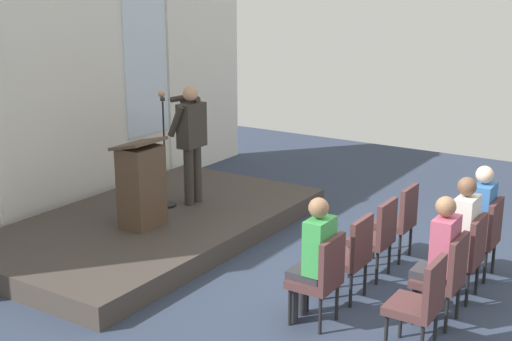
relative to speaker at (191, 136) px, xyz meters
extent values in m
plane|color=#2D384C|center=(-0.76, -3.46, -1.24)|extent=(13.48, 13.48, 0.00)
cube|color=silver|center=(-0.76, 1.73, 1.01)|extent=(8.71, 0.10, 4.51)
cube|color=silver|center=(0.98, 1.67, 1.00)|extent=(0.97, 0.04, 2.68)
cube|color=silver|center=(1.62, 1.67, 1.01)|extent=(0.20, 0.08, 4.51)
cube|color=#3F3833|center=(-0.76, 0.07, -1.11)|extent=(4.72, 2.71, 0.27)
cylinder|color=#332D28|center=(-0.09, -0.02, -0.56)|extent=(0.14, 0.14, 0.82)
cylinder|color=#332D28|center=(0.09, -0.02, -0.56)|extent=(0.14, 0.14, 0.82)
cube|color=#332D28|center=(0.00, -0.02, 0.15)|extent=(0.42, 0.22, 0.62)
cube|color=#26663F|center=(0.00, 0.10, 0.23)|extent=(0.06, 0.01, 0.37)
sphere|color=tan|center=(0.00, -0.01, 0.60)|extent=(0.21, 0.21, 0.21)
cylinder|color=#332D28|center=(-0.24, 0.06, 0.24)|extent=(0.09, 0.28, 0.45)
cylinder|color=#332D28|center=(0.15, 0.11, 0.47)|extent=(0.15, 0.36, 0.15)
cylinder|color=#332D28|center=(0.10, 0.25, 0.50)|extent=(0.11, 0.34, 0.15)
sphere|color=tan|center=(0.00, 0.51, 0.55)|extent=(0.10, 0.10, 0.10)
cylinder|color=black|center=(-0.32, 0.22, -0.96)|extent=(0.28, 0.28, 0.03)
cylinder|color=black|center=(-0.32, 0.22, -0.22)|extent=(0.02, 0.02, 1.45)
sphere|color=#262626|center=(-0.32, 0.22, 0.54)|extent=(0.07, 0.07, 0.07)
cube|color=#4C3828|center=(-1.12, -0.07, -0.45)|extent=(0.52, 0.40, 1.05)
cube|color=#4C3828|center=(-1.12, -0.05, 0.11)|extent=(0.60, 0.48, 0.14)
cylinder|color=black|center=(-1.60, -2.76, -1.04)|extent=(0.04, 0.04, 0.40)
cylinder|color=black|center=(-1.96, -2.76, -1.04)|extent=(0.04, 0.04, 0.40)
cylinder|color=black|center=(-1.60, -3.10, -1.04)|extent=(0.04, 0.04, 0.40)
cylinder|color=black|center=(-1.96, -3.10, -1.04)|extent=(0.04, 0.04, 0.40)
cube|color=#4C2D2D|center=(-1.78, -2.93, -0.80)|extent=(0.46, 0.44, 0.08)
cube|color=#4C2D2D|center=(-1.78, -3.12, -0.53)|extent=(0.46, 0.06, 0.46)
cylinder|color=#2D2D33|center=(-1.87, -2.75, -1.02)|extent=(0.10, 0.10, 0.44)
cylinder|color=#2D2D33|center=(-1.69, -2.75, -1.02)|extent=(0.10, 0.10, 0.44)
cube|color=#2D2D33|center=(-1.78, -2.87, -0.74)|extent=(0.34, 0.36, 0.12)
cube|color=green|center=(-1.78, -2.98, -0.41)|extent=(0.36, 0.20, 0.55)
sphere|color=#8C6647|center=(-1.78, -2.96, -0.02)|extent=(0.20, 0.20, 0.20)
cylinder|color=black|center=(-0.92, -2.76, -1.04)|extent=(0.04, 0.04, 0.40)
cylinder|color=black|center=(-1.28, -2.76, -1.04)|extent=(0.04, 0.04, 0.40)
cylinder|color=black|center=(-0.92, -3.10, -1.04)|extent=(0.04, 0.04, 0.40)
cylinder|color=black|center=(-1.28, -3.10, -1.04)|extent=(0.04, 0.04, 0.40)
cube|color=#4C2D2D|center=(-1.10, -2.93, -0.80)|extent=(0.46, 0.44, 0.08)
cube|color=#4C2D2D|center=(-1.10, -3.12, -0.53)|extent=(0.46, 0.06, 0.46)
cylinder|color=black|center=(-0.24, -2.76, -1.04)|extent=(0.04, 0.04, 0.40)
cylinder|color=black|center=(-0.60, -2.76, -1.04)|extent=(0.04, 0.04, 0.40)
cylinder|color=black|center=(-0.24, -3.10, -1.04)|extent=(0.04, 0.04, 0.40)
cylinder|color=black|center=(-0.60, -3.10, -1.04)|extent=(0.04, 0.04, 0.40)
cube|color=#4C2D2D|center=(-0.42, -2.93, -0.80)|extent=(0.46, 0.44, 0.08)
cube|color=#4C2D2D|center=(-0.42, -3.12, -0.53)|extent=(0.46, 0.06, 0.46)
cylinder|color=black|center=(0.45, -2.76, -1.04)|extent=(0.04, 0.04, 0.40)
cylinder|color=black|center=(0.09, -2.76, -1.04)|extent=(0.04, 0.04, 0.40)
cylinder|color=black|center=(0.45, -3.10, -1.04)|extent=(0.04, 0.04, 0.40)
cylinder|color=black|center=(0.09, -3.10, -1.04)|extent=(0.04, 0.04, 0.40)
cube|color=#4C2D2D|center=(0.27, -2.93, -0.80)|extent=(0.46, 0.44, 0.08)
cube|color=#4C2D2D|center=(0.27, -3.12, -0.53)|extent=(0.46, 0.06, 0.46)
cylinder|color=black|center=(-1.60, -3.78, -1.04)|extent=(0.04, 0.04, 0.40)
cylinder|color=black|center=(-1.96, -3.78, -1.04)|extent=(0.04, 0.04, 0.40)
cylinder|color=black|center=(-1.60, -4.12, -1.04)|extent=(0.04, 0.04, 0.40)
cube|color=#4C2D2D|center=(-1.78, -3.95, -0.80)|extent=(0.46, 0.44, 0.08)
cube|color=#4C2D2D|center=(-1.78, -4.14, -0.53)|extent=(0.46, 0.06, 0.46)
cylinder|color=black|center=(-0.92, -3.78, -1.04)|extent=(0.04, 0.04, 0.40)
cylinder|color=black|center=(-1.28, -3.78, -1.04)|extent=(0.04, 0.04, 0.40)
cylinder|color=black|center=(-0.92, -4.12, -1.04)|extent=(0.04, 0.04, 0.40)
cylinder|color=black|center=(-1.28, -4.12, -1.04)|extent=(0.04, 0.04, 0.40)
cube|color=#4C2D2D|center=(-1.10, -3.95, -0.80)|extent=(0.46, 0.44, 0.08)
cube|color=#4C2D2D|center=(-1.10, -4.14, -0.53)|extent=(0.46, 0.06, 0.46)
cylinder|color=#2D2D33|center=(-1.19, -3.77, -1.02)|extent=(0.10, 0.10, 0.44)
cylinder|color=#2D2D33|center=(-1.01, -3.77, -1.02)|extent=(0.10, 0.10, 0.44)
cube|color=#2D2D33|center=(-1.10, -3.89, -0.74)|extent=(0.34, 0.36, 0.12)
cube|color=#B24C66|center=(-1.10, -4.00, -0.41)|extent=(0.36, 0.20, 0.56)
sphere|color=#8C6647|center=(-1.10, -3.98, -0.02)|extent=(0.20, 0.20, 0.20)
cylinder|color=black|center=(-0.24, -3.78, -1.04)|extent=(0.04, 0.04, 0.40)
cylinder|color=black|center=(-0.60, -3.78, -1.04)|extent=(0.04, 0.04, 0.40)
cylinder|color=black|center=(-0.24, -4.12, -1.04)|extent=(0.04, 0.04, 0.40)
cylinder|color=black|center=(-0.60, -4.12, -1.04)|extent=(0.04, 0.04, 0.40)
cube|color=#4C2D2D|center=(-0.42, -3.95, -0.80)|extent=(0.46, 0.44, 0.08)
cube|color=#4C2D2D|center=(-0.42, -4.14, -0.53)|extent=(0.46, 0.06, 0.46)
cylinder|color=#2D2D33|center=(-0.51, -3.77, -1.02)|extent=(0.10, 0.10, 0.44)
cylinder|color=#2D2D33|center=(-0.33, -3.77, -1.02)|extent=(0.10, 0.10, 0.44)
cube|color=#2D2D33|center=(-0.42, -3.89, -0.74)|extent=(0.34, 0.36, 0.12)
cube|color=silver|center=(-0.42, -4.00, -0.39)|extent=(0.36, 0.20, 0.59)
sphere|color=brown|center=(-0.42, -3.98, 0.01)|extent=(0.20, 0.20, 0.20)
cylinder|color=black|center=(0.45, -3.78, -1.04)|extent=(0.04, 0.04, 0.40)
cylinder|color=black|center=(0.09, -3.78, -1.04)|extent=(0.04, 0.04, 0.40)
cylinder|color=black|center=(0.45, -4.12, -1.04)|extent=(0.04, 0.04, 0.40)
cylinder|color=black|center=(0.09, -4.12, -1.04)|extent=(0.04, 0.04, 0.40)
cube|color=#4C2D2D|center=(0.27, -3.95, -0.80)|extent=(0.46, 0.44, 0.08)
cube|color=#4C2D2D|center=(0.27, -4.14, -0.53)|extent=(0.46, 0.06, 0.46)
cylinder|color=#2D2D33|center=(0.18, -3.77, -1.02)|extent=(0.10, 0.10, 0.44)
cylinder|color=#2D2D33|center=(0.36, -3.77, -1.02)|extent=(0.10, 0.10, 0.44)
cube|color=#2D2D33|center=(0.27, -3.89, -0.74)|extent=(0.34, 0.36, 0.12)
cube|color=#3366A5|center=(0.27, -4.00, -0.41)|extent=(0.36, 0.20, 0.56)
sphere|color=beige|center=(0.27, -3.98, -0.02)|extent=(0.20, 0.20, 0.20)
camera|label=1|loc=(-7.39, -5.87, 2.06)|focal=48.36mm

